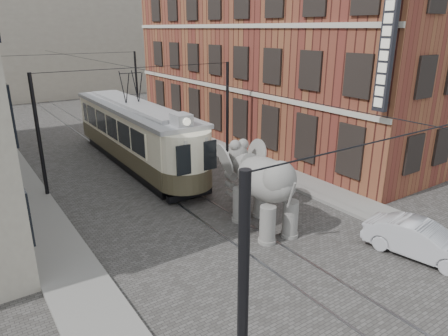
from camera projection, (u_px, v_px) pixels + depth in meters
ground at (208, 212)px, 18.43m from camera, size 120.00×120.00×0.00m
tram_rails at (208, 212)px, 18.43m from camera, size 1.54×80.00×0.02m
sidewalk_right at (304, 183)px, 21.60m from camera, size 2.00×60.00×0.15m
sidewalk_left at (58, 252)px, 14.94m from camera, size 2.00×60.00×0.15m
brick_building at (270, 56)px, 29.37m from camera, size 8.00×26.00×12.00m
distant_block at (25, 36)px, 47.41m from camera, size 28.00×10.00×14.00m
catenary at (153, 127)px, 21.26m from camera, size 11.00×30.20×6.00m
tram at (134, 119)px, 24.15m from camera, size 3.10×13.89×5.49m
elephant at (265, 191)px, 16.42m from camera, size 3.59×5.75×3.34m
parked_car at (421, 240)px, 14.64m from camera, size 2.18×4.15×1.30m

